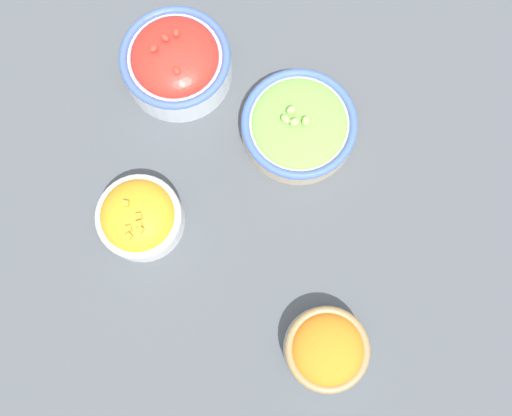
{
  "coord_description": "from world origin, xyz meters",
  "views": [
    {
      "loc": [
        0.15,
        0.02,
        0.8
      ],
      "look_at": [
        0.0,
        0.0,
        0.03
      ],
      "focal_mm": 40.0,
      "sensor_mm": 36.0,
      "label": 1
    }
  ],
  "objects_px": {
    "bowl_carrots": "(327,349)",
    "bowl_lettuce": "(299,125)",
    "bowl_cherry_tomatoes": "(176,62)",
    "bowl_squash": "(139,217)"
  },
  "relations": [
    {
      "from": "bowl_carrots",
      "to": "bowl_lettuce",
      "type": "height_order",
      "value": "bowl_carrots"
    },
    {
      "from": "bowl_lettuce",
      "to": "bowl_cherry_tomatoes",
      "type": "distance_m",
      "value": 0.2
    },
    {
      "from": "bowl_carrots",
      "to": "bowl_lettuce",
      "type": "relative_size",
      "value": 0.67
    },
    {
      "from": "bowl_carrots",
      "to": "bowl_cherry_tomatoes",
      "type": "relative_size",
      "value": 0.7
    },
    {
      "from": "bowl_lettuce",
      "to": "bowl_squash",
      "type": "relative_size",
      "value": 1.42
    },
    {
      "from": "bowl_lettuce",
      "to": "bowl_cherry_tomatoes",
      "type": "relative_size",
      "value": 1.05
    },
    {
      "from": "bowl_squash",
      "to": "bowl_carrots",
      "type": "bearing_deg",
      "value": 63.52
    },
    {
      "from": "bowl_lettuce",
      "to": "bowl_cherry_tomatoes",
      "type": "height_order",
      "value": "bowl_cherry_tomatoes"
    },
    {
      "from": "bowl_lettuce",
      "to": "bowl_cherry_tomatoes",
      "type": "bearing_deg",
      "value": -108.94
    },
    {
      "from": "bowl_carrots",
      "to": "bowl_lettuce",
      "type": "bearing_deg",
      "value": -166.0
    }
  ]
}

